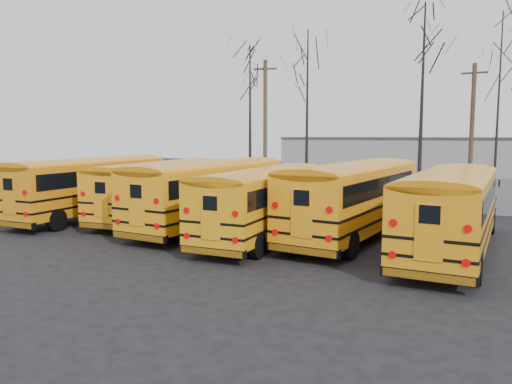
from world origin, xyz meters
The scene contains 15 objects.
ground centered at (0.00, 0.00, 0.00)m, with size 120.00×120.00×0.00m, color black.
fence centered at (0.00, 12.00, 1.00)m, with size 40.00×0.04×2.00m, color gray.
distant_building centered at (2.00, 32.00, 2.00)m, with size 22.00×8.00×4.00m, color #A6A6A1.
bus_a centered at (-8.74, 1.97, 1.88)m, with size 2.85×11.50×3.20m.
bus_b centered at (-5.26, 3.16, 1.77)m, with size 3.43×10.99×3.03m.
bus_c centered at (-1.61, 2.21, 1.87)m, with size 3.33×11.56×3.20m.
bus_d centered at (1.64, 1.11, 1.76)m, with size 2.81×10.81×3.00m.
bus_e centered at (5.00, 2.85, 1.90)m, with size 3.77×11.80×3.25m.
bus_f centered at (8.87, 1.34, 1.85)m, with size 2.96×11.34×3.15m.
utility_pole_left centered at (-6.17, 17.99, 5.18)m, with size 1.78×0.51×10.07m.
utility_pole_right centered at (8.80, 15.84, 4.45)m, with size 1.54×0.27×8.65m.
tree_0 centered at (-6.66, 16.34, 5.49)m, with size 0.26×0.26×10.98m, color black.
tree_1 centered at (-2.58, 17.61, 5.99)m, with size 0.26×0.26×11.98m, color black.
tree_2 centered at (6.08, 13.69, 6.02)m, with size 0.26×0.26×12.03m, color black.
tree_3 centered at (10.19, 13.93, 5.59)m, with size 0.26×0.26×11.18m, color black.
Camera 1 is at (10.25, -17.70, 4.32)m, focal length 35.00 mm.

